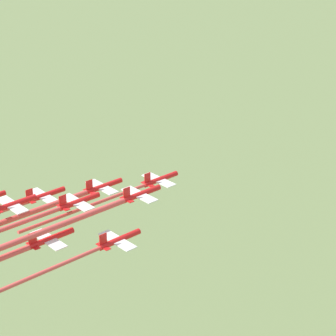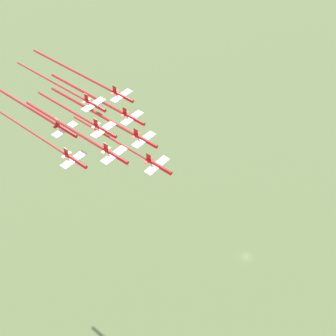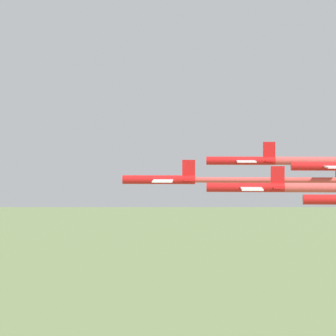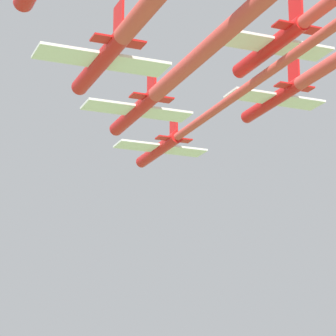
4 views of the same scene
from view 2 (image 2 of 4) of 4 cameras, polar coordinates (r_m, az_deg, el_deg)
ground_plane at (r=247.54m, az=9.55°, el=-10.63°), size 3000.00×3000.00×0.00m
jet_0 at (r=159.80m, az=-1.25°, el=0.30°), size 10.60×10.39×3.74m
jet_1 at (r=170.66m, az=-2.89°, el=3.45°), size 10.60×10.39×3.74m
jet_2 at (r=160.68m, az=-6.51°, el=1.56°), size 10.60×10.39×3.74m
jet_3 at (r=182.38m, az=-4.32°, el=6.10°), size 10.60×10.39×3.74m
jet_4 at (r=172.05m, az=-7.81°, el=4.62°), size 10.60×10.39×3.74m
jet_5 at (r=167.63m, az=-11.33°, el=1.00°), size 10.60×10.39×3.74m
jet_6 at (r=193.72m, az=-5.62°, el=8.75°), size 10.60×10.39×3.74m
jet_7 at (r=183.09m, az=-9.00°, el=7.64°), size 10.60×10.39×3.74m
jet_8 at (r=177.58m, az=-12.40°, el=4.58°), size 10.60×10.39×3.74m
smoke_trail_0 at (r=172.18m, az=-7.23°, el=3.77°), size 31.68×20.08×0.83m
smoke_trail_1 at (r=186.70m, az=-9.36°, el=7.00°), size 39.56×25.25×1.37m
smoke_trail_2 at (r=176.39m, az=-12.60°, el=5.21°), size 36.34×23.23×1.33m
smoke_trail_3 at (r=198.06m, az=-9.94°, el=9.01°), size 36.36×23.27×1.36m
smoke_trail_4 at (r=185.14m, az=-12.39°, el=7.19°), size 27.38×17.55×1.08m
smoke_trail_5 at (r=186.62m, az=-17.30°, el=4.89°), size 41.11×25.95×0.85m
smoke_trail_6 at (r=213.10m, az=-11.67°, el=11.67°), size 43.71×27.74×1.20m
smoke_trail_7 at (r=200.32m, az=-14.22°, el=10.34°), size 35.92×22.75×0.90m
smoke_trail_8 at (r=195.61m, az=-17.52°, el=7.64°), size 36.85×23.52×1.27m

